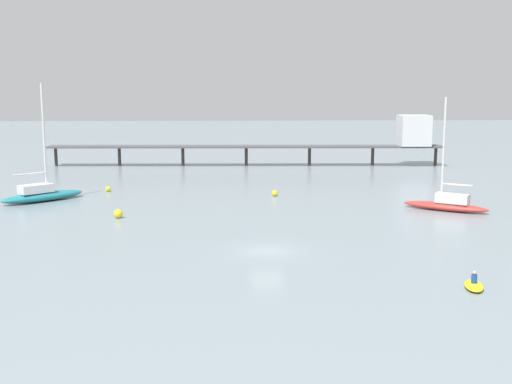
{
  "coord_description": "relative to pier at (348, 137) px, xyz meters",
  "views": [
    {
      "loc": [
        -2.97,
        -47.92,
        12.44
      ],
      "look_at": [
        0.0,
        19.13,
        1.5
      ],
      "focal_mm": 44.89,
      "sensor_mm": 36.0,
      "label": 1
    }
  ],
  "objects": [
    {
      "name": "mooring_buoy_far",
      "position": [
        -33.89,
        -24.65,
        -4.34
      ],
      "size": [
        0.65,
        0.65,
        0.65
      ],
      "primitive_type": "sphere",
      "color": "yellow",
      "rests_on": "ground_plane"
    },
    {
      "name": "mooring_buoy_inner",
      "position": [
        -29.98,
        -40.85,
        -4.23
      ],
      "size": [
        0.86,
        0.86,
        0.86
      ],
      "primitive_type": "sphere",
      "color": "yellow",
      "rests_on": "ground_plane"
    },
    {
      "name": "sailboat_teal",
      "position": [
        -40.03,
        -31.07,
        -3.81
      ],
      "size": [
        8.68,
        8.21,
        12.97
      ],
      "color": "#1E727A",
      "rests_on": "ground_plane"
    },
    {
      "name": "ground_plane",
      "position": [
        -16.38,
        -54.09,
        -4.66
      ],
      "size": [
        400.0,
        400.0,
        0.0
      ],
      "primitive_type": "plane",
      "color": "gray"
    },
    {
      "name": "mooring_buoy_near",
      "position": [
        -13.93,
        -28.88,
        -4.31
      ],
      "size": [
        0.7,
        0.7,
        0.7
      ],
      "primitive_type": "sphere",
      "color": "yellow",
      "rests_on": "ground_plane"
    },
    {
      "name": "pier",
      "position": [
        0.0,
        0.0,
        0.0
      ],
      "size": [
        63.35,
        6.19,
        8.15
      ],
      "color": "#4C4C51",
      "rests_on": "ground_plane"
    },
    {
      "name": "sailboat_red",
      "position": [
        3.07,
        -38.48,
        -3.86
      ],
      "size": [
        8.32,
        6.58,
        11.54
      ],
      "color": "red",
      "rests_on": "ground_plane"
    },
    {
      "name": "dinghy_yellow",
      "position": [
        -3.97,
        -64.02,
        -4.45
      ],
      "size": [
        1.73,
        2.72,
        1.14
      ],
      "color": "yellow",
      "rests_on": "ground_plane"
    }
  ]
}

